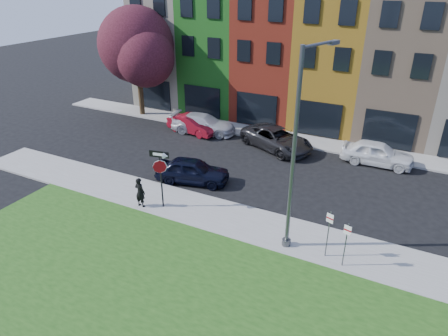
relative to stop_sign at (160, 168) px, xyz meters
The scene contains 15 objects.
ground 5.66m from the stop_sign, 27.71° to the right, with size 120.00×120.00×0.00m, color black.
sidewalk_near 6.97m from the stop_sign, ahead, with size 40.00×3.00×0.12m, color gray.
sidewalk_far 12.92m from the stop_sign, 83.04° to the left, with size 40.00×2.40×0.12m, color gray.
rowhouse_block 19.09m from the stop_sign, 83.81° to the left, with size 30.00×10.12×10.00m.
stop_sign is the anchor object (origin of this frame).
man 1.86m from the stop_sign, 155.67° to the right, with size 0.63×0.43×1.67m, color black.
sedan_near 3.72m from the stop_sign, 92.68° to the left, with size 4.69×2.75×1.50m, color black.
parked_car_red 11.43m from the stop_sign, 112.96° to the left, with size 4.45×2.17×1.40m, color maroon.
parked_car_silver 11.51m from the stop_sign, 108.73° to the left, with size 5.35×2.84×1.48m, color silver.
parked_car_dark 10.81m from the stop_sign, 76.19° to the left, with size 6.11×4.62×1.54m, color black.
parked_car_white 14.45m from the stop_sign, 49.64° to the left, with size 4.57×1.90×1.55m, color white.
street_lamp 7.36m from the stop_sign, ahead, with size 1.06×2.49×8.89m.
parking_sign_a 8.80m from the stop_sign, ahead, with size 0.31×0.14×2.29m.
parking_sign_b 9.62m from the stop_sign, ahead, with size 0.31×0.12×2.11m.
tree_purple 16.50m from the stop_sign, 130.81° to the left, with size 7.44×6.51×9.01m.
Camera 1 is at (6.65, -12.38, 11.32)m, focal length 32.00 mm.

